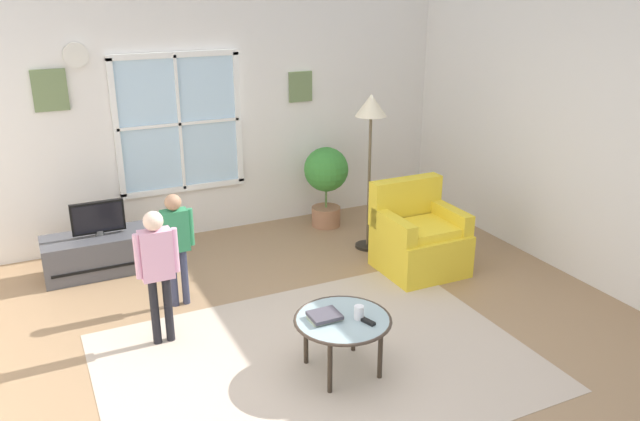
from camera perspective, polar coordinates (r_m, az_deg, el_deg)
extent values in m
cube|color=#9E7A56|center=(5.04, 0.35, -12.86)|extent=(6.18, 6.35, 0.02)
cube|color=silver|center=(7.11, -10.16, 9.14)|extent=(5.58, 0.12, 2.84)
cube|color=silver|center=(6.99, -12.50, 7.60)|extent=(1.30, 0.02, 1.44)
cube|color=white|center=(6.86, -12.91, 13.43)|extent=(1.36, 0.04, 0.06)
cube|color=white|center=(7.16, -12.03, 1.95)|extent=(1.36, 0.04, 0.06)
cube|color=white|center=(6.86, -17.76, 6.89)|extent=(0.06, 0.04, 1.44)
cube|color=white|center=(7.15, -7.35, 8.17)|extent=(0.06, 0.04, 1.44)
cube|color=white|center=(6.98, -12.46, 7.57)|extent=(0.03, 0.04, 1.44)
cube|color=white|center=(6.98, -12.46, 7.57)|extent=(1.30, 0.04, 0.03)
cube|color=#667A4C|center=(6.74, -23.02, 9.87)|extent=(0.32, 0.03, 0.40)
cube|color=#667A4C|center=(7.37, -1.76, 11.02)|extent=(0.28, 0.03, 0.34)
cylinder|color=silver|center=(6.71, -21.03, 12.85)|extent=(0.24, 0.04, 0.24)
cube|color=silver|center=(6.18, 24.99, 5.98)|extent=(0.12, 5.75, 2.84)
cube|color=#C6B29E|center=(4.95, -0.21, -13.35)|extent=(3.16, 2.34, 0.01)
cube|color=#4C4C51|center=(6.62, -18.90, -3.63)|extent=(1.10, 0.47, 0.38)
cube|color=black|center=(6.42, -18.56, -4.89)|extent=(0.99, 0.02, 0.02)
cylinder|color=#4C4C4C|center=(6.54, -19.11, -1.88)|extent=(0.08, 0.08, 0.05)
cube|color=black|center=(6.49, -19.27, -0.56)|extent=(0.50, 0.05, 0.31)
cube|color=black|center=(6.46, -19.24, -0.64)|extent=(0.46, 0.01, 0.27)
cube|color=yellow|center=(6.34, 8.95, -3.59)|extent=(0.76, 0.72, 0.42)
cube|color=yellow|center=(6.42, 7.66, 0.93)|extent=(0.76, 0.16, 0.45)
cube|color=yellow|center=(6.06, 6.60, -1.45)|extent=(0.12, 0.65, 0.20)
cube|color=yellow|center=(6.41, 11.47, -0.53)|extent=(0.12, 0.65, 0.20)
cube|color=yellow|center=(6.21, 9.33, -1.64)|extent=(0.61, 0.50, 0.08)
cylinder|color=#99B2B7|center=(4.64, 2.05, -9.73)|extent=(0.69, 0.69, 0.02)
torus|color=#3F3328|center=(4.64, 2.05, -9.73)|extent=(0.71, 0.71, 0.02)
cylinder|color=#33281E|center=(4.83, -1.27, -11.41)|extent=(0.04, 0.04, 0.42)
cylinder|color=#33281E|center=(4.98, 3.02, -10.36)|extent=(0.04, 0.04, 0.42)
cylinder|color=#33281E|center=(4.52, 0.90, -13.81)|extent=(0.04, 0.04, 0.42)
cylinder|color=#33281E|center=(4.68, 5.41, -12.57)|extent=(0.04, 0.04, 0.42)
cube|color=#AAB99A|center=(4.62, 0.41, -9.60)|extent=(0.23, 0.14, 0.02)
cube|color=#49444E|center=(4.61, 0.42, -9.36)|extent=(0.22, 0.19, 0.03)
cylinder|color=white|center=(4.61, 3.51, -9.10)|extent=(0.07, 0.07, 0.10)
cube|color=black|center=(4.59, 4.21, -9.84)|extent=(0.08, 0.15, 0.02)
cylinder|color=black|center=(5.19, -14.56, -8.77)|extent=(0.07, 0.07, 0.56)
cylinder|color=black|center=(5.21, -13.42, -8.57)|extent=(0.07, 0.07, 0.56)
cube|color=#DB9EBC|center=(4.99, -14.44, -3.85)|extent=(0.24, 0.13, 0.40)
sphere|color=beige|center=(4.89, -14.72, -0.91)|extent=(0.15, 0.15, 0.15)
cylinder|color=#DB9EBC|center=(4.95, -16.02, -3.98)|extent=(0.05, 0.05, 0.36)
cylinder|color=#DB9EBC|center=(4.99, -12.83, -3.47)|extent=(0.05, 0.05, 0.36)
cylinder|color=#333851|center=(5.74, -12.97, -5.97)|extent=(0.06, 0.06, 0.52)
cylinder|color=#333851|center=(5.75, -12.02, -5.81)|extent=(0.06, 0.06, 0.52)
cube|color=#338C59|center=(5.57, -12.83, -1.76)|extent=(0.22, 0.12, 0.37)
sphere|color=#A87A5B|center=(5.48, -13.04, 0.72)|extent=(0.14, 0.14, 0.14)
cylinder|color=#338C59|center=(5.52, -14.13, -1.86)|extent=(0.05, 0.05, 0.33)
cylinder|color=#338C59|center=(5.57, -11.48, -1.45)|extent=(0.05, 0.05, 0.33)
cylinder|color=#9E6B4C|center=(7.45, 0.54, -0.51)|extent=(0.33, 0.33, 0.22)
cylinder|color=#4C7238|center=(7.38, 0.55, 1.05)|extent=(0.02, 0.02, 0.20)
sphere|color=#398733|center=(7.27, 0.56, 3.70)|extent=(0.51, 0.51, 0.51)
cylinder|color=black|center=(6.90, 4.25, -3.16)|extent=(0.26, 0.26, 0.03)
cylinder|color=brown|center=(6.66, 4.41, 2.43)|extent=(0.03, 0.03, 1.44)
cone|color=beige|center=(6.46, 4.60, 9.39)|extent=(0.32, 0.32, 0.22)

